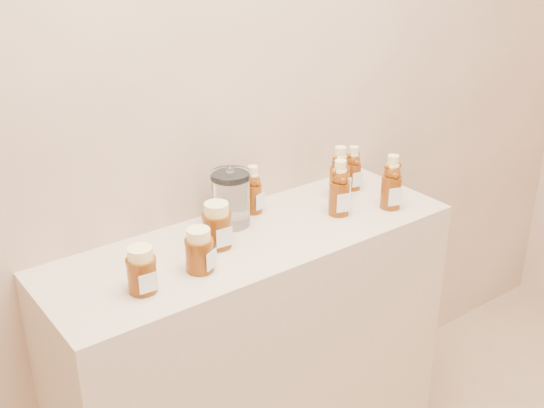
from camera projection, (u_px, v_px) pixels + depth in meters
wall_back at (209, 63)px, 1.85m from camera, size 3.50×0.02×2.70m
display_table at (255, 367)px, 2.08m from camera, size 1.20×0.40×0.90m
bear_bottle_back_left at (253, 186)px, 2.01m from camera, size 0.07×0.07×0.17m
bear_bottle_back_mid at (340, 170)px, 2.09m from camera, size 0.07×0.07×0.19m
bear_bottle_back_right at (353, 165)px, 2.17m from camera, size 0.06×0.06×0.16m
bear_bottle_front_left at (340, 184)px, 1.99m from camera, size 0.08×0.08×0.19m
bear_bottle_front_right at (392, 179)px, 2.03m from camera, size 0.08×0.08×0.19m
honey_jar_left at (142, 270)px, 1.62m from camera, size 0.08×0.08×0.12m
honey_jar_back at (217, 225)px, 1.82m from camera, size 0.09×0.09×0.13m
honey_jar_front at (199, 250)px, 1.70m from camera, size 0.10×0.10×0.12m
glass_canister at (231, 196)px, 1.93m from camera, size 0.13×0.13×0.18m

